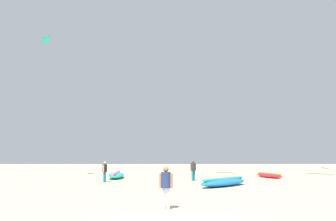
{
  "coord_description": "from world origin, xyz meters",
  "views": [
    {
      "loc": [
        -0.37,
        -10.35,
        2.34
      ],
      "look_at": [
        0.0,
        21.93,
        6.59
      ],
      "focal_mm": 34.71,
      "sensor_mm": 36.0,
      "label": 1
    }
  ],
  "objects_px": {
    "kite_grounded_near": "(116,175)",
    "kite_aloft_1": "(46,40)",
    "person_left": "(193,169)",
    "person_foreground": "(166,184)",
    "person_midground": "(105,170)",
    "kite_grounded_far": "(224,182)",
    "kite_grounded_mid": "(269,175)"
  },
  "relations": [
    {
      "from": "person_left",
      "to": "kite_grounded_far",
      "type": "height_order",
      "value": "person_left"
    },
    {
      "from": "person_foreground",
      "to": "kite_grounded_near",
      "type": "bearing_deg",
      "value": 30.1
    },
    {
      "from": "kite_grounded_mid",
      "to": "kite_grounded_far",
      "type": "bearing_deg",
      "value": -126.02
    },
    {
      "from": "person_foreground",
      "to": "kite_grounded_far",
      "type": "xyz_separation_m",
      "value": [
        4.18,
        9.5,
        -0.75
      ]
    },
    {
      "from": "kite_aloft_1",
      "to": "person_left",
      "type": "bearing_deg",
      "value": -12.45
    },
    {
      "from": "person_foreground",
      "to": "person_midground",
      "type": "height_order",
      "value": "person_foreground"
    },
    {
      "from": "person_left",
      "to": "kite_grounded_near",
      "type": "relative_size",
      "value": 0.35
    },
    {
      "from": "person_left",
      "to": "kite_aloft_1",
      "type": "bearing_deg",
      "value": -134.25
    },
    {
      "from": "person_left",
      "to": "kite_grounded_far",
      "type": "xyz_separation_m",
      "value": [
        1.76,
        -4.65,
        -0.73
      ]
    },
    {
      "from": "kite_grounded_near",
      "to": "kite_grounded_far",
      "type": "bearing_deg",
      "value": -40.65
    },
    {
      "from": "person_left",
      "to": "kite_grounded_mid",
      "type": "xyz_separation_m",
      "value": [
        7.59,
        3.36,
        -0.79
      ]
    },
    {
      "from": "person_foreground",
      "to": "person_left",
      "type": "distance_m",
      "value": 14.36
    },
    {
      "from": "kite_aloft_1",
      "to": "kite_grounded_near",
      "type": "bearing_deg",
      "value": -2.41
    },
    {
      "from": "person_left",
      "to": "kite_grounded_mid",
      "type": "relative_size",
      "value": 0.44
    },
    {
      "from": "person_midground",
      "to": "kite_grounded_far",
      "type": "relative_size",
      "value": 0.37
    },
    {
      "from": "kite_grounded_mid",
      "to": "kite_grounded_far",
      "type": "distance_m",
      "value": 9.91
    },
    {
      "from": "person_left",
      "to": "person_foreground",
      "type": "bearing_deg",
      "value": -41.49
    },
    {
      "from": "person_midground",
      "to": "kite_grounded_near",
      "type": "distance_m",
      "value": 4.32
    },
    {
      "from": "kite_grounded_mid",
      "to": "kite_aloft_1",
      "type": "relative_size",
      "value": 1.65
    },
    {
      "from": "person_foreground",
      "to": "kite_grounded_near",
      "type": "height_order",
      "value": "person_foreground"
    },
    {
      "from": "kite_grounded_mid",
      "to": "person_midground",
      "type": "bearing_deg",
      "value": -162.34
    },
    {
      "from": "person_left",
      "to": "kite_grounded_near",
      "type": "bearing_deg",
      "value": -144.05
    },
    {
      "from": "kite_grounded_near",
      "to": "kite_aloft_1",
      "type": "distance_m",
      "value": 15.24
    },
    {
      "from": "person_midground",
      "to": "kite_aloft_1",
      "type": "relative_size",
      "value": 0.7
    },
    {
      "from": "person_midground",
      "to": "person_left",
      "type": "xyz_separation_m",
      "value": [
        7.34,
        1.39,
        0.04
      ]
    },
    {
      "from": "person_foreground",
      "to": "kite_grounded_far",
      "type": "relative_size",
      "value": 0.39
    },
    {
      "from": "person_left",
      "to": "kite_aloft_1",
      "type": "height_order",
      "value": "kite_aloft_1"
    },
    {
      "from": "person_midground",
      "to": "kite_grounded_near",
      "type": "bearing_deg",
      "value": -78.66
    },
    {
      "from": "kite_grounded_far",
      "to": "kite_grounded_mid",
      "type": "bearing_deg",
      "value": 53.98
    },
    {
      "from": "person_left",
      "to": "kite_grounded_mid",
      "type": "distance_m",
      "value": 8.33
    },
    {
      "from": "person_foreground",
      "to": "kite_grounded_far",
      "type": "distance_m",
      "value": 10.41
    },
    {
      "from": "kite_grounded_near",
      "to": "kite_grounded_mid",
      "type": "xyz_separation_m",
      "value": [
        14.58,
        0.5,
        -0.06
      ]
    }
  ]
}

